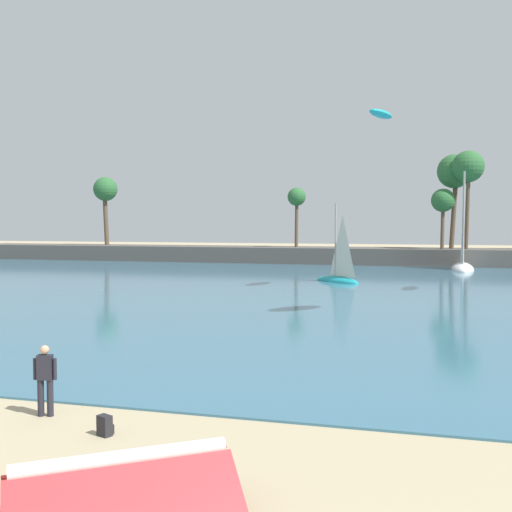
{
  "coord_description": "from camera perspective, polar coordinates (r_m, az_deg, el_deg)",
  "views": [
    {
      "loc": [
        7.17,
        -4.01,
        4.49
      ],
      "look_at": [
        1.86,
        15.12,
        3.44
      ],
      "focal_mm": 43.7,
      "sensor_mm": 36.0,
      "label": 1
    }
  ],
  "objects": [
    {
      "name": "sailboat_mid_bay",
      "position": [
        47.28,
        7.54,
        -1.67
      ],
      "size": [
        4.22,
        3.76,
        6.33
      ],
      "color": "teal",
      "rests_on": "sea"
    },
    {
      "name": "sailboat_toward_headland",
      "position": [
        62.25,
        18.38,
        -0.37
      ],
      "size": [
        2.07,
        6.87,
        9.96
      ],
      "color": "white",
      "rests_on": "sea"
    },
    {
      "name": "sea",
      "position": [
        61.48,
        8.79,
        -1.16
      ],
      "size": [
        220.0,
        95.0,
        0.06
      ],
      "primitive_type": "cube",
      "color": "#386B84",
      "rests_on": "ground"
    },
    {
      "name": "kite_aloft_low_near_shore",
      "position": [
        41.37,
        11.38,
        12.62
      ],
      "size": [
        1.88,
        3.4,
        0.57
      ],
      "primitive_type": "ellipsoid",
      "rotation": [
        0.11,
        0.0,
        1.33
      ],
      "color": "#1EADB2"
    },
    {
      "name": "palm_headland",
      "position": [
        68.52,
        12.61,
        1.48
      ],
      "size": [
        95.05,
        6.0,
        11.88
      ],
      "color": "#514C47",
      "rests_on": "ground"
    },
    {
      "name": "folded_kite",
      "position": [
        10.17,
        -12.15,
        -19.1
      ],
      "size": [
        4.05,
        3.81,
        1.01
      ],
      "color": "red",
      "rests_on": "ground"
    },
    {
      "name": "person_at_waterline",
      "position": [
        15.51,
        -18.74,
        -10.54
      ],
      "size": [
        0.54,
        0.28,
        1.67
      ],
      "color": "#23232D",
      "rests_on": "ground"
    },
    {
      "name": "backpack_spare",
      "position": [
        13.98,
        -13.64,
        -14.88
      ],
      "size": [
        0.35,
        0.35,
        0.44
      ],
      "color": "#232328",
      "rests_on": "ground"
    }
  ]
}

